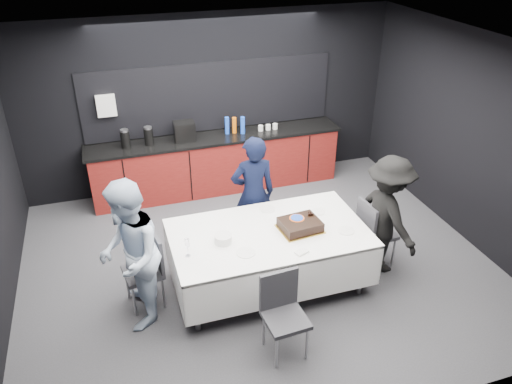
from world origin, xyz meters
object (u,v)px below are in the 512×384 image
at_px(cake_assembly, 300,225).
at_px(person_right, 387,215).
at_px(party_table, 269,241).
at_px(chair_left, 149,264).
at_px(person_center, 253,194).
at_px(chair_right, 372,229).
at_px(chair_near, 283,308).
at_px(person_left, 130,256).
at_px(plate_stack, 223,239).
at_px(champagne_flute, 187,244).

xyz_separation_m(cake_assembly, person_right, (1.13, -0.06, -0.05)).
bearing_deg(party_table, chair_left, 174.74).
relative_size(person_center, person_right, 1.03).
relative_size(chair_right, person_center, 0.57).
height_order(chair_left, person_center, person_center).
bearing_deg(cake_assembly, chair_near, -120.68).
distance_m(cake_assembly, person_center, 0.95).
xyz_separation_m(person_center, person_left, (-1.68, -0.96, 0.06)).
relative_size(cake_assembly, plate_stack, 2.61).
bearing_deg(person_center, person_left, 32.30).
distance_m(chair_near, person_right, 1.94).
relative_size(plate_stack, chair_near, 0.22).
relative_size(chair_near, person_right, 0.59).
relative_size(cake_assembly, chair_near, 0.57).
relative_size(cake_assembly, chair_left, 0.57).
height_order(cake_assembly, chair_near, cake_assembly).
relative_size(cake_assembly, chair_right, 0.57).
relative_size(person_center, person_left, 0.94).
xyz_separation_m(party_table, champagne_flute, (-1.00, -0.17, 0.30)).
relative_size(chair_left, chair_near, 1.00).
bearing_deg(chair_right, cake_assembly, -176.38).
xyz_separation_m(chair_right, person_left, (-3.02, -0.12, 0.34)).
height_order(cake_assembly, person_right, person_right).
bearing_deg(person_center, chair_near, 84.43).
bearing_deg(person_center, party_table, 87.86).
xyz_separation_m(chair_right, person_center, (-1.34, 0.84, 0.28)).
distance_m(cake_assembly, person_right, 1.14).
xyz_separation_m(chair_left, person_left, (-0.20, -0.24, 0.34)).
xyz_separation_m(plate_stack, person_center, (0.64, 0.89, -0.01)).
relative_size(party_table, champagne_flute, 10.36).
height_order(champagne_flute, chair_left, champagne_flute).
distance_m(plate_stack, person_right, 2.07).
distance_m(champagne_flute, chair_near, 1.23).
bearing_deg(chair_near, chair_left, 136.61).
height_order(chair_left, person_right, person_right).
height_order(chair_left, chair_right, same).
distance_m(chair_near, person_left, 1.71).
bearing_deg(plate_stack, chair_right, 1.45).
bearing_deg(champagne_flute, person_right, 1.18).
distance_m(cake_assembly, chair_right, 1.08).
distance_m(chair_right, person_right, 0.30).
distance_m(cake_assembly, plate_stack, 0.94).
xyz_separation_m(cake_assembly, chair_near, (-0.57, -0.96, -0.31)).
bearing_deg(champagne_flute, chair_right, 4.19).
distance_m(chair_near, person_center, 1.90).
height_order(party_table, plate_stack, plate_stack).
height_order(chair_right, person_right, person_right).
xyz_separation_m(plate_stack, person_left, (-1.04, -0.07, 0.04)).
distance_m(chair_left, chair_right, 2.82).
distance_m(party_table, person_center, 0.87).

